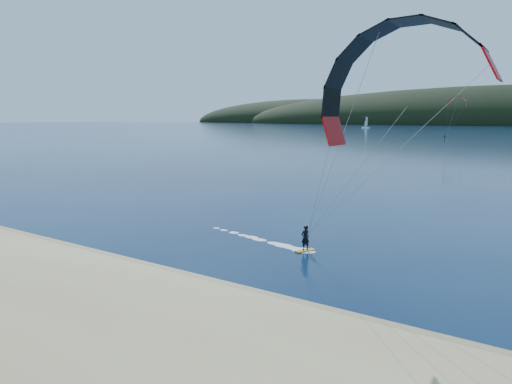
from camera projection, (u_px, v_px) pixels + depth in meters
ground at (112, 301)px, 24.93m from camera, size 1800.00×1800.00×0.00m
wet_sand at (169, 277)px, 28.63m from camera, size 220.00×2.50×0.10m
kitesurfer_near at (401, 112)px, 23.38m from camera, size 24.06×8.99×15.07m
kitesurfer_far at (457, 106)px, 202.11m from camera, size 10.01×7.19×17.77m
sailboat at (366, 127)px, 431.66m from camera, size 8.55×5.45×11.91m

